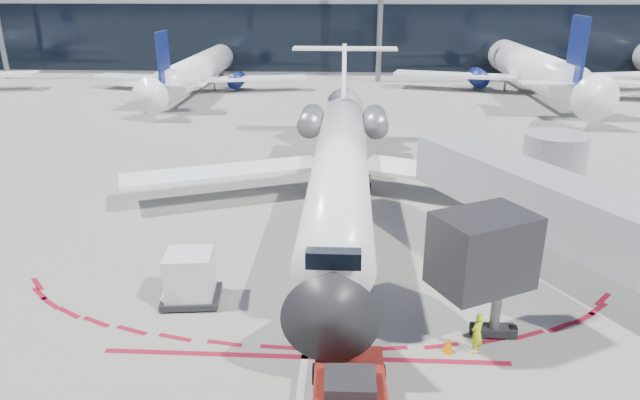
# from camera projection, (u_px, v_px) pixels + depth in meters

# --- Properties ---
(ground) EXTENTS (260.00, 260.00, 0.00)m
(ground) POSITION_uv_depth(u_px,v_px,m) (322.00, 225.00, 30.31)
(ground) COLOR slate
(ground) RESTS_ON ground
(apron_centerline) EXTENTS (0.25, 40.00, 0.01)m
(apron_centerline) POSITION_uv_depth(u_px,v_px,m) (323.00, 211.00, 32.18)
(apron_centerline) COLOR silver
(apron_centerline) RESTS_ON ground
(apron_stop_bar) EXTENTS (14.00, 0.25, 0.01)m
(apron_stop_bar) POSITION_uv_depth(u_px,v_px,m) (305.00, 357.00, 19.57)
(apron_stop_bar) COLOR maroon
(apron_stop_bar) RESTS_ON ground
(terminal_building) EXTENTS (150.00, 24.15, 24.00)m
(terminal_building) POSITION_uv_depth(u_px,v_px,m) (343.00, 8.00, 87.95)
(terminal_building) COLOR gray
(terminal_building) RESTS_ON ground
(jet_bridge) EXTENTS (10.03, 15.20, 4.90)m
(jet_bridge) POSITION_uv_depth(u_px,v_px,m) (533.00, 195.00, 25.95)
(jet_bridge) COLOR gray
(jet_bridge) RESTS_ON ground
(regional_jet) EXTENTS (25.82, 31.85, 7.98)m
(regional_jet) POSITION_uv_depth(u_px,v_px,m) (341.00, 158.00, 32.57)
(regional_jet) COLOR white
(regional_jet) RESTS_ON ground
(pushback_tug) EXTENTS (2.39, 5.46, 1.41)m
(pushback_tug) POSITION_uv_depth(u_px,v_px,m) (350.00, 392.00, 16.96)
(pushback_tug) COLOR #560C0C
(pushback_tug) RESTS_ON ground
(ramp_worker) EXTENTS (0.67, 0.65, 1.54)m
(ramp_worker) POSITION_uv_depth(u_px,v_px,m) (477.00, 333.00, 19.57)
(ramp_worker) COLOR #D7FD1A
(ramp_worker) RESTS_ON ground
(uld_container) EXTENTS (2.45, 2.15, 2.13)m
(uld_container) POSITION_uv_depth(u_px,v_px,m) (190.00, 278.00, 22.68)
(uld_container) COLOR black
(uld_container) RESTS_ON ground
(safety_cone_left) EXTENTS (0.38, 0.38, 0.53)m
(safety_cone_left) POSITION_uv_depth(u_px,v_px,m) (185.00, 288.00, 23.48)
(safety_cone_left) COLOR orange
(safety_cone_left) RESTS_ON ground
(safety_cone_right) EXTENTS (0.40, 0.40, 0.56)m
(safety_cone_right) POSITION_uv_depth(u_px,v_px,m) (448.00, 345.00, 19.77)
(safety_cone_right) COLOR orange
(safety_cone_right) RESTS_ON ground
(bg_airliner_1) EXTENTS (30.18, 31.95, 9.76)m
(bg_airliner_1) POSITION_uv_depth(u_px,v_px,m) (197.00, 49.00, 67.14)
(bg_airliner_1) COLOR white
(bg_airliner_1) RESTS_ON ground
(bg_airliner_2) EXTENTS (36.13, 38.25, 11.69)m
(bg_airliner_2) POSITION_uv_depth(u_px,v_px,m) (528.00, 40.00, 66.77)
(bg_airliner_2) COLOR white
(bg_airliner_2) RESTS_ON ground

